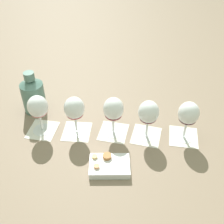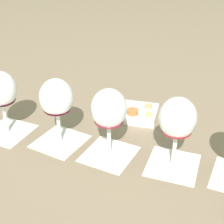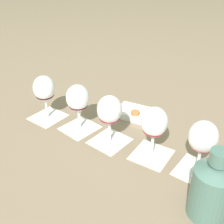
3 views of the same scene
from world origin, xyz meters
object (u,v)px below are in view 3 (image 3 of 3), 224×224
Objects in this scene: wine_glass_2 at (110,112)px; ceramic_vase at (212,188)px; snack_dish at (136,113)px; wine_glass_0 at (203,139)px; wine_glass_1 at (154,124)px; wine_glass_4 at (44,90)px; wine_glass_3 at (78,100)px.

wine_glass_2 is 0.38m from ceramic_vase.
wine_glass_2 is 0.97× the size of snack_dish.
wine_glass_0 is 1.00× the size of wine_glass_1.
wine_glass_4 is at bearing 46.22° from wine_glass_2.
wine_glass_2 is 0.13m from wine_glass_3.
wine_glass_2 is 0.21m from snack_dish.
wine_glass_0 is 0.15m from ceramic_vase.
wine_glass_4 is at bearing 79.96° from snack_dish.
wine_glass_0 is 1.00× the size of wine_glass_4.
ceramic_vase is (-0.53, -0.38, -0.03)m from wine_glass_4.
wine_glass_1 is at bearing 15.00° from ceramic_vase.
ceramic_vase is (-0.43, -0.27, -0.03)m from wine_glass_3.
snack_dish is (0.23, -0.01, -0.10)m from wine_glass_1.
wine_glass_4 reaches higher than snack_dish.
wine_glass_0 is 0.57m from wine_glass_4.
wine_glass_4 is 0.35m from snack_dish.
wine_glass_0 is 0.42m from wine_glass_3.
wine_glass_1 and wine_glass_2 have the same top height.
wine_glass_1 is 1.00× the size of wine_glass_3.
wine_glass_4 is (0.10, 0.11, 0.00)m from wine_glass_3.
wine_glass_2 and wine_glass_4 have the same top height.
wine_glass_4 is at bearing 49.10° from wine_glass_3.
ceramic_vase is at bearing -147.95° from wine_glass_3.
wine_glass_1 is at bearing 176.93° from snack_dish.
wine_glass_2 is at bearing 49.08° from wine_glass_0.
wine_glass_2 is (0.19, 0.22, 0.00)m from wine_glass_0.
ceramic_vase is (-0.14, 0.04, -0.03)m from wine_glass_0.
ceramic_vase is at bearing 163.50° from wine_glass_0.
wine_glass_1 is at bearing -132.40° from wine_glass_4.
wine_glass_1 is 0.25m from ceramic_vase.
wine_glass_3 and wine_glass_4 have the same top height.
wine_glass_0 is at bearing -132.83° from wine_glass_3.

